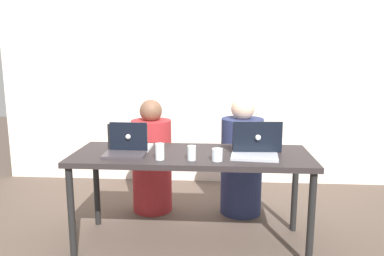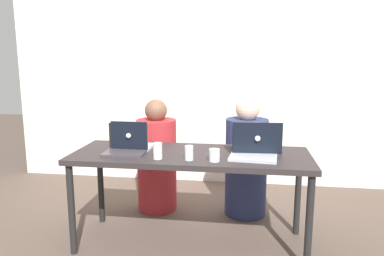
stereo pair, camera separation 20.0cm
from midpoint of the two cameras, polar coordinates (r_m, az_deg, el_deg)
The scene contains 12 objects.
ground_plane at distance 3.07m, azimuth -2.04°, elevation -17.09°, with size 12.00×12.00×0.00m, color brown.
back_wall at distance 4.27m, azimuth 0.08°, elevation 8.73°, with size 4.61×0.10×2.57m, color silver.
desk at distance 2.83m, azimuth -2.13°, elevation -5.18°, with size 1.77×0.66×0.73m.
person_on_left at distance 3.54m, azimuth -7.74°, elevation -5.18°, with size 0.42×0.42×1.06m.
person_on_right at distance 3.47m, azimuth 5.92°, elevation -5.25°, with size 0.43×0.43×1.09m.
laptop_back_right at distance 2.86m, azimuth 7.74°, elevation -2.59°, with size 0.37×0.30×0.25m.
laptop_front_left at distance 2.83m, azimuth -12.06°, elevation -3.01°, with size 0.31×0.25×0.21m.
laptop_front_right at distance 2.74m, azimuth 7.47°, elevation -3.28°, with size 0.35×0.28×0.23m.
laptop_back_left at distance 2.95m, azimuth -11.14°, elevation -2.37°, with size 0.29×0.27×0.23m.
water_glass_center at distance 2.61m, azimuth -2.25°, elevation -3.99°, with size 0.06×0.06×0.10m.
water_glass_right at distance 2.60m, azimuth 1.66°, elevation -4.24°, with size 0.07×0.07×0.09m.
water_glass_left at distance 2.64m, azimuth -7.09°, elevation -3.76°, with size 0.06×0.06×0.11m.
Camera 1 is at (0.20, -2.71, 1.43)m, focal length 35.00 mm.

